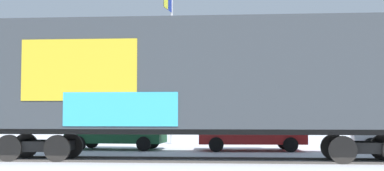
{
  "coord_description": "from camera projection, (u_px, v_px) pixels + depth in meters",
  "views": [
    {
      "loc": [
        1.25,
        -17.32,
        1.62
      ],
      "look_at": [
        -0.53,
        1.3,
        2.7
      ],
      "focal_mm": 46.68,
      "sensor_mm": 36.0,
      "label": 1
    }
  ],
  "objects": [
    {
      "name": "track",
      "position": [
        303.0,
        161.0,
        16.99
      ],
      "size": [
        60.02,
        3.06,
        0.08
      ],
      "color": "#4C4742",
      "rests_on": "ground_plane"
    },
    {
      "name": "hillside",
      "position": [
        233.0,
        96.0,
        91.32
      ],
      "size": [
        152.84,
        39.9,
        14.63
      ],
      "color": "slate",
      "rests_on": "ground_plane"
    },
    {
      "name": "ground_plane",
      "position": [
        204.0,
        161.0,
        17.24
      ],
      "size": [
        260.0,
        260.0,
        0.0
      ],
      "primitive_type": "plane",
      "color": "silver"
    },
    {
      "name": "freight_car",
      "position": [
        198.0,
        78.0,
        17.42
      ],
      "size": [
        17.52,
        3.3,
        5.05
      ],
      "color": "#33383D",
      "rests_on": "ground_plane"
    },
    {
      "name": "parked_car_green",
      "position": [
        116.0,
        131.0,
        22.97
      ],
      "size": [
        4.46,
        2.09,
        1.72
      ],
      "color": "#1E5933",
      "rests_on": "ground_plane"
    },
    {
      "name": "flagpole",
      "position": [
        170.0,
        46.0,
        27.16
      ],
      "size": [
        0.32,
        1.63,
        8.3
      ],
      "color": "silver",
      "rests_on": "ground_plane"
    },
    {
      "name": "parked_car_red",
      "position": [
        251.0,
        132.0,
        22.27
      ],
      "size": [
        4.77,
        2.23,
        1.64
      ],
      "color": "#B21E1E",
      "rests_on": "ground_plane"
    }
  ]
}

